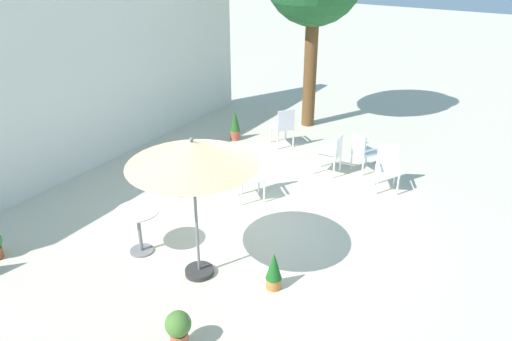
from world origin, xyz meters
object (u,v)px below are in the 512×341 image
Objects in this scene: patio_chair_4 at (332,152)px; potted_plant_3 at (181,181)px; patio_chair_2 at (388,164)px; potted_plant_0 at (274,270)px; patio_chair_0 at (249,171)px; potted_plant_1 at (235,125)px; cafe_table_0 at (139,223)px; potted_plant_4 at (178,328)px; patio_umbrella_0 at (192,155)px; patio_chair_1 at (363,150)px; patio_chair_3 at (284,125)px.

potted_plant_3 is at bearing 138.42° from patio_chair_4.
potted_plant_0 is at bearing 174.38° from patio_chair_2.
patio_chair_2 is (1.77, -2.15, -0.04)m from patio_chair_0.
patio_chair_0 reaches higher than potted_plant_1.
cafe_table_0 is 2.26m from potted_plant_4.
patio_chair_0 is 4.00m from potted_plant_4.
cafe_table_0 is at bearing 91.18° from patio_umbrella_0.
potted_plant_0 is at bearing -140.71° from patio_chair_0.
patio_chair_1 is 1.12× the size of potted_plant_1.
patio_chair_4 is 1.63× the size of potted_plant_4.
cafe_table_0 is 5.10m from patio_chair_3.
patio_chair_4 is at bearing 11.86° from potted_plant_0.
patio_umbrella_0 is at bearing 160.30° from patio_chair_2.
patio_chair_1 is at bearing -42.92° from potted_plant_3.
potted_plant_1 is at bearing 39.03° from potted_plant_0.
patio_chair_0 is 2.04m from patio_chair_4.
potted_plant_4 is (-3.17, -2.53, 0.01)m from potted_plant_3.
patio_umbrella_0 is 5.43m from patio_chair_3.
patio_chair_3 is 1.57× the size of potted_plant_0.
patio_chair_3 is 3.26m from potted_plant_3.
patio_chair_0 is 1.66× the size of potted_plant_3.
patio_umbrella_0 is at bearing -135.26° from potted_plant_3.
patio_chair_1 reaches higher than potted_plant_0.
potted_plant_3 is 1.11× the size of potted_plant_4.
patio_chair_1 is at bearing 53.91° from patio_chair_2.
cafe_table_0 is 0.83× the size of patio_chair_2.
potted_plant_4 is at bearing 178.75° from patio_chair_1.
patio_umbrella_0 is 2.59× the size of patio_chair_4.
potted_plant_4 is at bearing -152.35° from patio_umbrella_0.
patio_umbrella_0 reaches higher than patio_chair_1.
patio_chair_2 is 1.22m from patio_chair_4.
cafe_table_0 reaches higher than potted_plant_0.
cafe_table_0 is 1.32× the size of potted_plant_3.
potted_plant_1 is 1.32× the size of potted_plant_3.
potted_plant_3 is at bearing 137.08° from patio_chair_1.
patio_chair_0 is at bearing -141.21° from potted_plant_1.
patio_umbrella_0 is 2.23m from potted_plant_4.
patio_chair_0 reaches higher than potted_plant_0.
potted_plant_3 is (-0.60, 1.21, -0.27)m from patio_chair_0.
patio_chair_4 is 3.23m from potted_plant_3.
patio_chair_3 is at bearing -9.63° from potted_plant_3.
patio_chair_3 is 1.62× the size of potted_plant_3.
patio_umbrella_0 reaches higher than patio_chair_3.
patio_chair_3 is (5.07, 1.30, -1.43)m from patio_umbrella_0.
patio_chair_0 is at bearing -11.79° from cafe_table_0.
patio_umbrella_0 reaches higher than patio_chair_4.
patio_chair_2 is (4.23, -1.51, -1.45)m from patio_umbrella_0.
patio_chair_3 is at bearing 80.95° from patio_chair_1.
patio_chair_3 reaches higher than cafe_table_0.
patio_chair_3 is (0.84, 2.82, 0.02)m from patio_chair_2.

